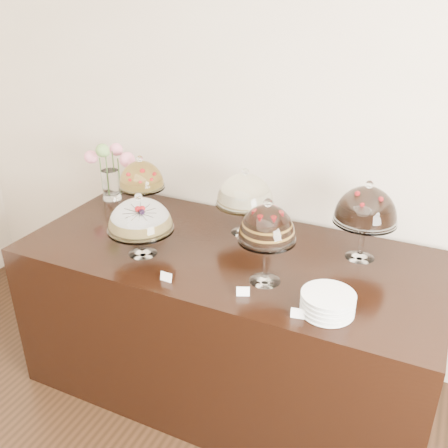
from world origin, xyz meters
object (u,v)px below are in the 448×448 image
at_px(display_counter, 228,320).
at_px(cake_stand_fruit_tart, 141,177).
at_px(flower_vase, 111,169).
at_px(plate_stack, 328,303).
at_px(cake_stand_cheesecake, 245,192).
at_px(cake_stand_dark_choco, 366,208).
at_px(cake_stand_sugar_sponge, 140,217).
at_px(cake_stand_choco_layer, 267,227).

height_order(display_counter, cake_stand_fruit_tart, cake_stand_fruit_tart).
relative_size(cake_stand_fruit_tart, flower_vase, 0.90).
bearing_deg(plate_stack, flower_vase, 157.94).
bearing_deg(cake_stand_cheesecake, cake_stand_dark_choco, -1.01).
xyz_separation_m(cake_stand_sugar_sponge, cake_stand_dark_choco, (1.04, 0.44, 0.07)).
xyz_separation_m(cake_stand_choco_layer, cake_stand_fruit_tart, (-0.99, 0.46, -0.07)).
bearing_deg(cake_stand_fruit_tart, cake_stand_sugar_sponge, -56.89).
bearing_deg(cake_stand_cheesecake, cake_stand_fruit_tart, 177.62).
bearing_deg(cake_stand_cheesecake, cake_stand_sugar_sponge, -130.12).
distance_m(cake_stand_sugar_sponge, cake_stand_fruit_tart, 0.58).
height_order(cake_stand_dark_choco, cake_stand_fruit_tart, cake_stand_dark_choco).
xyz_separation_m(cake_stand_fruit_tart, plate_stack, (1.32, -0.59, -0.16)).
relative_size(cake_stand_cheesecake, cake_stand_fruit_tart, 1.10).
bearing_deg(cake_stand_fruit_tart, cake_stand_dark_choco, -1.72).
height_order(cake_stand_choco_layer, flower_vase, cake_stand_choco_layer).
bearing_deg(cake_stand_cheesecake, flower_vase, 174.88).
height_order(cake_stand_sugar_sponge, cake_stand_choco_layer, cake_stand_choco_layer).
relative_size(cake_stand_dark_choco, plate_stack, 1.87).
height_order(cake_stand_choco_layer, plate_stack, cake_stand_choco_layer).
relative_size(cake_stand_sugar_sponge, flower_vase, 0.89).
relative_size(display_counter, plate_stack, 9.79).
xyz_separation_m(cake_stand_sugar_sponge, cake_stand_choco_layer, (0.67, 0.02, 0.08)).
xyz_separation_m(cake_stand_sugar_sponge, cake_stand_fruit_tart, (-0.32, 0.48, 0.00)).
distance_m(cake_stand_choco_layer, flower_vase, 1.36).
relative_size(display_counter, cake_stand_choco_layer, 5.19).
relative_size(cake_stand_sugar_sponge, cake_stand_cheesecake, 0.89).
xyz_separation_m(display_counter, cake_stand_dark_choco, (0.64, 0.23, 0.73)).
xyz_separation_m(cake_stand_cheesecake, plate_stack, (0.62, -0.56, -0.20)).
distance_m(display_counter, cake_stand_sugar_sponge, 0.80).
xyz_separation_m(cake_stand_choco_layer, flower_vase, (-1.26, 0.52, -0.08)).
relative_size(cake_stand_choco_layer, plate_stack, 1.89).
bearing_deg(cake_stand_dark_choco, cake_stand_choco_layer, -130.71).
height_order(cake_stand_dark_choco, plate_stack, cake_stand_dark_choco).
relative_size(cake_stand_sugar_sponge, cake_stand_choco_layer, 0.81).
distance_m(display_counter, cake_stand_fruit_tart, 1.01).
bearing_deg(plate_stack, cake_stand_sugar_sponge, 174.13).
xyz_separation_m(cake_stand_fruit_tart, flower_vase, (-0.27, 0.06, -0.01)).
bearing_deg(cake_stand_cheesecake, cake_stand_choco_layer, -55.98).
xyz_separation_m(cake_stand_choco_layer, cake_stand_cheesecake, (-0.29, 0.43, -0.04)).
bearing_deg(display_counter, plate_stack, -27.29).
relative_size(cake_stand_sugar_sponge, cake_stand_dark_choco, 0.81).
distance_m(cake_stand_choco_layer, plate_stack, 0.43).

